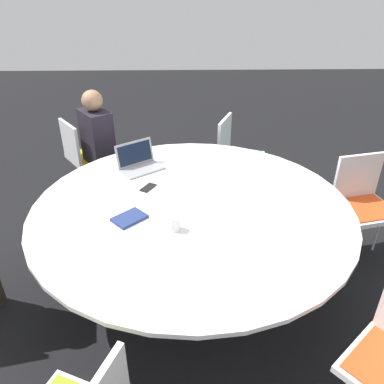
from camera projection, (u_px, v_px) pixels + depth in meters
ground_plane at (192, 281)px, 3.02m from camera, size 16.00×16.00×0.00m
conference_table at (192, 215)px, 2.70m from camera, size 2.25×2.25×0.73m
chair_0 at (84, 152)px, 3.96m from camera, size 0.60×0.60×0.87m
chair_4 at (363, 199)px, 3.12m from camera, size 0.52×0.51×0.87m
chair_5 at (235, 151)px, 3.99m from camera, size 0.55×0.57×0.87m
person_0 at (99, 140)px, 3.74m from camera, size 0.39×0.42×1.22m
laptop at (139, 162)px, 3.13m from camera, size 0.41×0.39×0.21m
spiral_notebook at (129, 218)px, 2.48m from camera, size 0.26×0.25×0.02m
coffee_cup at (174, 223)px, 2.36m from camera, size 0.08×0.08×0.10m
cell_phone at (148, 188)px, 2.86m from camera, size 0.13×0.16×0.01m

